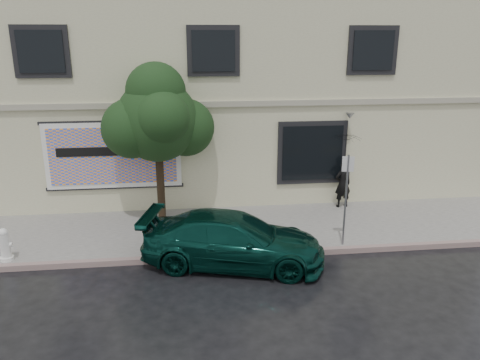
{
  "coord_description": "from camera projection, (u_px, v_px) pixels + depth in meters",
  "views": [
    {
      "loc": [
        -0.89,
        -9.65,
        5.64
      ],
      "look_at": [
        0.49,
        2.2,
        1.95
      ],
      "focal_mm": 35.0,
      "sensor_mm": 36.0,
      "label": 1
    }
  ],
  "objects": [
    {
      "name": "ground",
      "position": [
        230.0,
        288.0,
        10.92
      ],
      "size": [
        90.0,
        90.0,
        0.0
      ],
      "primitive_type": "plane",
      "color": "black",
      "rests_on": "ground"
    },
    {
      "name": "sidewalk",
      "position": [
        220.0,
        230.0,
        13.99
      ],
      "size": [
        20.0,
        3.5,
        0.15
      ],
      "primitive_type": "cube",
      "color": "#9C9893",
      "rests_on": "ground"
    },
    {
      "name": "curb",
      "position": [
        225.0,
        256.0,
        12.33
      ],
      "size": [
        20.0,
        0.18,
        0.16
      ],
      "primitive_type": "cube",
      "color": "gray",
      "rests_on": "ground"
    },
    {
      "name": "building",
      "position": [
        208.0,
        92.0,
        18.42
      ],
      "size": [
        20.0,
        8.12,
        7.0
      ],
      "color": "beige",
      "rests_on": "ground"
    },
    {
      "name": "billboard",
      "position": [
        113.0,
        155.0,
        14.63
      ],
      "size": [
        4.3,
        0.16,
        2.2
      ],
      "color": "white",
      "rests_on": "ground"
    },
    {
      "name": "car",
      "position": [
        233.0,
        240.0,
        11.89
      ],
      "size": [
        4.97,
        3.09,
        1.34
      ],
      "primitive_type": "imported",
      "rotation": [
        0.0,
        0.0,
        1.33
      ],
      "color": "#083028",
      "rests_on": "ground"
    },
    {
      "name": "pedestrian",
      "position": [
        343.0,
        184.0,
        15.48
      ],
      "size": [
        0.64,
        0.48,
        1.58
      ],
      "primitive_type": "imported",
      "rotation": [
        0.0,
        0.0,
        3.34
      ],
      "color": "black",
      "rests_on": "sidewalk"
    },
    {
      "name": "umbrella",
      "position": [
        345.0,
        149.0,
        15.13
      ],
      "size": [
        1.41,
        1.41,
        0.8
      ],
      "primitive_type": "imported",
      "rotation": [
        0.0,
        0.0,
        -0.4
      ],
      "color": "black",
      "rests_on": "pedestrian"
    },
    {
      "name": "street_tree",
      "position": [
        157.0,
        121.0,
        13.73
      ],
      "size": [
        2.42,
        2.42,
        4.32
      ],
      "color": "#332716",
      "rests_on": "sidewalk"
    },
    {
      "name": "fire_hydrant",
      "position": [
        5.0,
        245.0,
        11.85
      ],
      "size": [
        0.35,
        0.33,
        0.86
      ],
      "rotation": [
        0.0,
        0.0,
        -0.28
      ],
      "color": "white",
      "rests_on": "sidewalk"
    },
    {
      "name": "sign_pole",
      "position": [
        346.0,
        192.0,
        12.4
      ],
      "size": [
        0.31,
        0.08,
        2.53
      ],
      "rotation": [
        0.0,
        0.0,
        -0.21
      ],
      "color": "gray",
      "rests_on": "sidewalk"
    }
  ]
}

